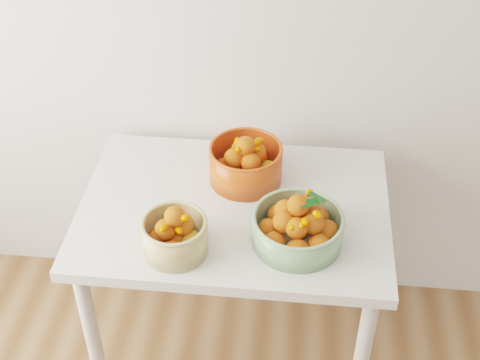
# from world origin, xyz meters

# --- Properties ---
(table) EXTENTS (1.00, 0.70, 0.75)m
(table) POSITION_xyz_m (-0.31, 1.60, 0.65)
(table) COLOR silver
(table) RESTS_ON ground
(bowl_cream) EXTENTS (0.25, 0.25, 0.17)m
(bowl_cream) POSITION_xyz_m (-0.46, 1.38, 0.81)
(bowl_cream) COLOR tan
(bowl_cream) RESTS_ON table
(bowl_green) EXTENTS (0.36, 0.36, 0.18)m
(bowl_green) POSITION_xyz_m (-0.10, 1.46, 0.81)
(bowl_green) COLOR #79A06E
(bowl_green) RESTS_ON table
(bowl_orange) EXTENTS (0.26, 0.26, 0.18)m
(bowl_orange) POSITION_xyz_m (-0.29, 1.74, 0.82)
(bowl_orange) COLOR red
(bowl_orange) RESTS_ON table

